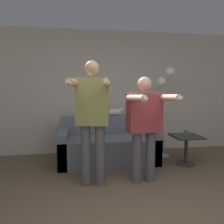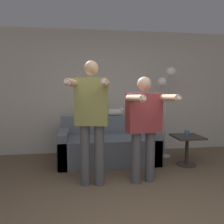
{
  "view_description": "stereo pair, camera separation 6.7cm",
  "coord_description": "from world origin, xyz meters",
  "px_view_note": "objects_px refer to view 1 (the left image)",
  "views": [
    {
      "loc": [
        -0.74,
        -1.72,
        1.38
      ],
      "look_at": [
        -0.19,
        1.78,
        1.0
      ],
      "focal_mm": 35.0,
      "sensor_mm": 36.0,
      "label": 1
    },
    {
      "loc": [
        -0.67,
        -1.73,
        1.38
      ],
      "look_at": [
        -0.19,
        1.78,
        1.0
      ],
      "focal_mm": 35.0,
      "sensor_mm": 36.0,
      "label": 2
    }
  ],
  "objects_px": {
    "person_left": "(92,115)",
    "floor_lamp": "(165,87)",
    "cat": "(114,112)",
    "cup": "(186,133)",
    "couch": "(108,146)",
    "side_table": "(186,143)",
    "person_right": "(145,122)"
  },
  "relations": [
    {
      "from": "couch",
      "to": "floor_lamp",
      "type": "bearing_deg",
      "value": 7.12
    },
    {
      "from": "floor_lamp",
      "to": "cat",
      "type": "bearing_deg",
      "value": 170.25
    },
    {
      "from": "couch",
      "to": "person_right",
      "type": "xyz_separation_m",
      "value": [
        0.4,
        -0.99,
        0.61
      ]
    },
    {
      "from": "person_left",
      "to": "side_table",
      "type": "distance_m",
      "value": 1.95
    },
    {
      "from": "cup",
      "to": "cat",
      "type": "bearing_deg",
      "value": 151.52
    },
    {
      "from": "couch",
      "to": "cat",
      "type": "relative_size",
      "value": 3.79
    },
    {
      "from": "person_left",
      "to": "couch",
      "type": "bearing_deg",
      "value": 80.41
    },
    {
      "from": "cat",
      "to": "floor_lamp",
      "type": "height_order",
      "value": "floor_lamp"
    },
    {
      "from": "person_left",
      "to": "floor_lamp",
      "type": "relative_size",
      "value": 0.98
    },
    {
      "from": "couch",
      "to": "person_right",
      "type": "bearing_deg",
      "value": -68.1
    },
    {
      "from": "side_table",
      "to": "floor_lamp",
      "type": "bearing_deg",
      "value": 111.81
    },
    {
      "from": "person_right",
      "to": "side_table",
      "type": "bearing_deg",
      "value": 24.28
    },
    {
      "from": "person_left",
      "to": "cat",
      "type": "height_order",
      "value": "person_left"
    },
    {
      "from": "person_left",
      "to": "cup",
      "type": "xyz_separation_m",
      "value": [
        1.74,
        0.64,
        -0.44
      ]
    },
    {
      "from": "floor_lamp",
      "to": "cup",
      "type": "height_order",
      "value": "floor_lamp"
    },
    {
      "from": "couch",
      "to": "floor_lamp",
      "type": "relative_size",
      "value": 1.0
    },
    {
      "from": "couch",
      "to": "cat",
      "type": "distance_m",
      "value": 0.71
    },
    {
      "from": "person_left",
      "to": "side_table",
      "type": "bearing_deg",
      "value": 29.56
    },
    {
      "from": "person_right",
      "to": "cup",
      "type": "xyz_separation_m",
      "value": [
        0.99,
        0.64,
        -0.32
      ]
    },
    {
      "from": "side_table",
      "to": "cup",
      "type": "xyz_separation_m",
      "value": [
        0.01,
        0.03,
        0.2
      ]
    },
    {
      "from": "person_right",
      "to": "cup",
      "type": "relative_size",
      "value": 15.9
    },
    {
      "from": "person_right",
      "to": "cat",
      "type": "height_order",
      "value": "person_right"
    },
    {
      "from": "couch",
      "to": "person_left",
      "type": "height_order",
      "value": "person_left"
    },
    {
      "from": "person_right",
      "to": "floor_lamp",
      "type": "distance_m",
      "value": 1.47
    },
    {
      "from": "couch",
      "to": "cat",
      "type": "xyz_separation_m",
      "value": [
        0.16,
        0.32,
        0.62
      ]
    },
    {
      "from": "person_left",
      "to": "floor_lamp",
      "type": "bearing_deg",
      "value": 46.86
    },
    {
      "from": "person_left",
      "to": "person_right",
      "type": "xyz_separation_m",
      "value": [
        0.75,
        -0.0,
        -0.12
      ]
    },
    {
      "from": "person_right",
      "to": "person_left",
      "type": "bearing_deg",
      "value": 172.29
    },
    {
      "from": "cat",
      "to": "floor_lamp",
      "type": "distance_m",
      "value": 1.14
    },
    {
      "from": "person_left",
      "to": "side_table",
      "type": "xyz_separation_m",
      "value": [
        1.74,
        0.61,
        -0.63
      ]
    },
    {
      "from": "floor_lamp",
      "to": "cup",
      "type": "xyz_separation_m",
      "value": [
        0.22,
        -0.49,
        -0.83
      ]
    },
    {
      "from": "floor_lamp",
      "to": "side_table",
      "type": "height_order",
      "value": "floor_lamp"
    }
  ]
}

